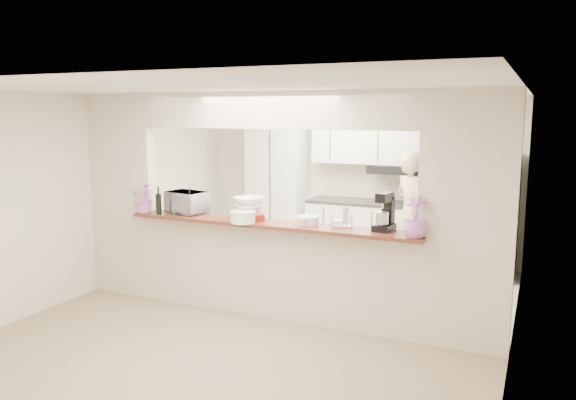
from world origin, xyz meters
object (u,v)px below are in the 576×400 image
Objects in this scene: refrigerator at (489,216)px; stand_mixer at (385,213)px; person at (411,214)px; toaster_oven at (186,202)px.

stand_mixer is at bearing -107.14° from refrigerator.
person is at bearing -160.75° from refrigerator.
toaster_oven is 1.19× the size of stand_mixer.
refrigerator is at bearing 50.81° from toaster_oven.
person reaches higher than stand_mixer.
stand_mixer is at bearing 12.03° from toaster_oven.
toaster_oven is 3.16m from person.
person is at bearing 57.39° from toaster_oven.
stand_mixer is 2.28m from person.
refrigerator is 4.14m from toaster_oven.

